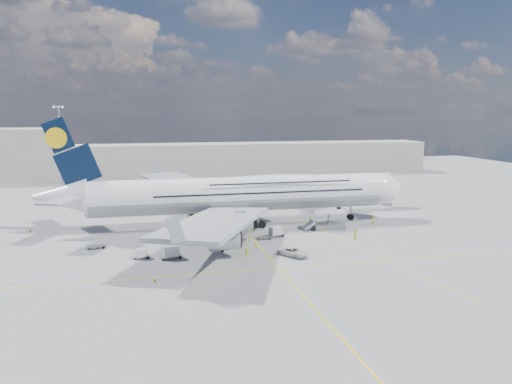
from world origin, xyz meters
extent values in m
plane|color=gray|center=(0.00, 0.00, 0.00)|extent=(300.00, 300.00, 0.00)
cube|color=yellow|center=(0.00, 0.00, 0.01)|extent=(0.25, 220.00, 0.01)
cube|color=yellow|center=(0.00, -20.00, 0.01)|extent=(120.00, 0.25, 0.01)
cube|color=yellow|center=(14.00, 10.00, 0.01)|extent=(14.16, 99.06, 0.01)
cylinder|color=white|center=(0.00, 10.00, 6.80)|extent=(62.00, 7.20, 7.20)
cylinder|color=#9EA0A5|center=(0.00, 10.00, 6.65)|extent=(60.76, 7.13, 7.13)
ellipsoid|color=white|center=(8.00, 10.00, 8.78)|extent=(36.00, 6.84, 3.76)
ellipsoid|color=white|center=(31.00, 10.00, 6.80)|extent=(11.52, 7.20, 7.20)
ellipsoid|color=black|center=(34.24, 10.00, 7.40)|extent=(3.84, 4.16, 1.44)
cone|color=white|center=(-35.50, 10.00, 7.60)|extent=(10.00, 6.84, 6.84)
cube|color=black|center=(-33.50, 10.00, 16.40)|extent=(11.02, 0.46, 14.61)
cylinder|color=yellow|center=(-35.60, 10.00, 18.90)|extent=(4.00, 0.60, 4.00)
cube|color=#999EA3|center=(-8.00, 30.00, 5.60)|extent=(25.49, 39.15, 3.35)
cube|color=#999EA3|center=(-8.00, -10.00, 5.60)|extent=(25.49, 39.15, 3.35)
cylinder|color=#B7BABF|center=(-3.00, 22.50, 3.20)|extent=(5.20, 3.50, 3.50)
cylinder|color=#B7BABF|center=(-7.50, 33.00, 3.20)|extent=(5.20, 3.50, 3.50)
cylinder|color=#B7BABF|center=(-3.00, -2.50, 3.20)|extent=(5.20, 3.50, 3.50)
cylinder|color=#B7BABF|center=(-7.50, -13.00, 3.20)|extent=(5.20, 3.50, 3.50)
cylinder|color=gray|center=(25.00, 10.00, 2.20)|extent=(0.44, 0.44, 3.80)
cylinder|color=black|center=(25.00, 10.00, 0.65)|extent=(1.30, 0.90, 1.30)
cylinder|color=gray|center=(0.00, 10.00, 2.20)|extent=(0.56, 0.56, 3.80)
cylinder|color=black|center=(0.00, 13.20, 0.75)|extent=(1.50, 0.90, 1.50)
cube|color=#B7B7BC|center=(25.00, 18.60, 7.10)|extent=(3.00, 10.00, 2.60)
cube|color=#B7B7BC|center=(33.00, 23.60, 7.10)|extent=(18.00, 3.00, 2.60)
cylinder|color=gray|center=(27.00, 21.60, 3.55)|extent=(0.80, 0.80, 7.10)
cylinder|color=black|center=(27.00, 21.60, 0.45)|extent=(0.90, 0.80, 0.90)
cylinder|color=gray|center=(41.00, 23.60, 3.55)|extent=(1.00, 1.00, 7.10)
cube|color=gray|center=(41.00, 23.60, 0.40)|extent=(2.00, 2.00, 0.80)
cylinder|color=#B7B7BC|center=(25.00, 14.80, 7.10)|extent=(3.60, 3.60, 2.80)
cube|color=silver|center=(17.00, 2.90, 3.50)|extent=(6.50, 3.20, 0.35)
cube|color=gray|center=(17.00, 2.90, 0.55)|extent=(6.50, 3.20, 1.10)
cube|color=gray|center=(17.00, 2.90, 2.05)|extent=(0.22, 1.99, 3.00)
cylinder|color=black|center=(14.40, 1.70, 0.35)|extent=(0.70, 0.30, 0.70)
cube|color=silver|center=(12.80, 2.90, 1.00)|extent=(2.16, 2.60, 1.60)
cylinder|color=gray|center=(-40.00, 45.00, 12.50)|extent=(0.70, 0.70, 25.00)
cube|color=gray|center=(-40.00, 45.00, 25.20)|extent=(3.00, 0.40, 0.60)
cube|color=#B2AD9E|center=(0.00, 95.00, 6.00)|extent=(180.00, 16.00, 12.00)
cube|color=#193814|center=(40.00, 140.00, 4.00)|extent=(160.00, 6.00, 8.00)
cube|color=gray|center=(-15.83, -10.98, 0.40)|extent=(3.66, 2.36, 0.20)
cylinder|color=black|center=(-17.19, -11.66, 0.25)|extent=(0.50, 0.20, 0.50)
cylinder|color=black|center=(-14.47, -10.30, 0.25)|extent=(0.50, 0.20, 0.50)
cube|color=silver|center=(-15.83, -10.98, 1.30)|extent=(2.74, 2.10, 1.70)
cube|color=gray|center=(-20.54, -9.90, 0.30)|extent=(2.85, 2.05, 0.15)
cylinder|color=black|center=(-21.56, -10.41, 0.19)|extent=(0.38, 0.15, 0.38)
cylinder|color=black|center=(-19.51, -9.38, 0.19)|extent=(0.38, 0.15, 0.38)
cube|color=silver|center=(-20.54, -9.90, 0.98)|extent=(2.17, 1.77, 1.28)
cube|color=gray|center=(-7.01, -6.34, 0.40)|extent=(3.65, 2.29, 0.21)
cylinder|color=black|center=(-8.39, -7.03, 0.25)|extent=(0.50, 0.21, 0.50)
cylinder|color=black|center=(-5.64, -5.65, 0.25)|extent=(0.50, 0.21, 0.50)
cube|color=gray|center=(-28.19, -1.80, 0.35)|extent=(3.34, 2.62, 0.18)
cylinder|color=black|center=(-29.38, -2.39, 0.22)|extent=(0.43, 0.18, 0.43)
cylinder|color=black|center=(-27.01, -1.21, 0.22)|extent=(0.43, 0.18, 0.43)
cube|color=gray|center=(4.77, -0.88, 0.36)|extent=(3.40, 2.47, 0.18)
cylinder|color=black|center=(3.55, -1.49, 0.22)|extent=(0.45, 0.18, 0.45)
cylinder|color=black|center=(5.99, -0.27, 0.22)|extent=(0.45, 0.18, 0.45)
cube|color=silver|center=(4.77, -0.88, 1.17)|extent=(2.59, 2.13, 1.52)
cube|color=gray|center=(1.98, -2.30, 0.32)|extent=(2.89, 1.76, 0.16)
cylinder|color=black|center=(0.89, -2.85, 0.20)|extent=(0.40, 0.16, 0.40)
cylinder|color=black|center=(3.08, -1.75, 0.20)|extent=(0.40, 0.16, 0.40)
cube|color=silver|center=(-7.88, -8.70, 0.62)|extent=(2.57, 1.40, 1.14)
cube|color=black|center=(-7.88, -8.70, 1.32)|extent=(0.99, 1.14, 0.44)
cylinder|color=black|center=(-8.76, -9.18, 0.28)|extent=(0.56, 0.22, 0.56)
cylinder|color=black|center=(-7.00, -8.22, 0.28)|extent=(0.56, 0.22, 0.56)
cube|color=gray|center=(-6.55, 19.66, 1.10)|extent=(7.59, 4.66, 2.19)
cube|color=silver|center=(-7.32, 19.66, 3.18)|extent=(5.84, 4.20, 2.41)
cube|color=silver|center=(-3.81, 19.66, 2.08)|extent=(2.64, 3.00, 1.75)
cube|color=black|center=(-3.04, 19.66, 2.30)|extent=(0.82, 2.14, 0.99)
cylinder|color=black|center=(-4.14, 18.40, 0.60)|extent=(1.21, 0.38, 1.21)
cylinder|color=black|center=(-8.96, 20.92, 0.60)|extent=(1.21, 0.38, 1.21)
cube|color=orange|center=(-7.32, 19.66, 2.41)|extent=(5.91, 4.27, 0.55)
cube|color=gray|center=(-22.11, 37.31, 0.96)|extent=(6.53, 3.32, 1.92)
cube|color=silver|center=(-22.78, 37.31, 2.78)|extent=(4.94, 3.14, 2.11)
cube|color=silver|center=(-19.72, 37.31, 1.82)|extent=(2.07, 2.47, 1.53)
cube|color=black|center=(-19.04, 37.31, 2.01)|extent=(0.47, 1.91, 0.86)
cylinder|color=black|center=(-20.00, 36.21, 0.53)|extent=(1.05, 0.34, 1.05)
cylinder|color=black|center=(-24.22, 38.42, 0.53)|extent=(1.05, 0.34, 1.05)
imported|color=silver|center=(4.09, -14.28, 0.75)|extent=(5.07, 5.83, 1.49)
imported|color=#EFFF1A|center=(27.67, 4.23, 0.95)|extent=(0.83, 0.78, 1.91)
imported|color=#C2F91A|center=(14.33, 6.08, 0.97)|extent=(1.19, 1.15, 1.93)
imported|color=#C3F319|center=(-7.19, -2.51, 0.89)|extent=(0.54, 1.08, 1.77)
imported|color=#D0ED18|center=(18.76, -6.43, 0.95)|extent=(1.08, 1.09, 1.90)
imported|color=#C3FF1A|center=(-3.58, -13.09, 0.84)|extent=(1.20, 0.87, 1.68)
cone|color=orange|center=(26.75, 17.30, 0.26)|extent=(0.40, 0.40, 0.51)
cube|color=orange|center=(26.75, 17.30, 0.01)|extent=(0.35, 0.35, 0.03)
cone|color=orange|center=(-13.42, 23.21, 0.30)|extent=(0.48, 0.48, 0.61)
cube|color=orange|center=(-13.42, 23.21, 0.02)|extent=(0.41, 0.41, 0.03)
cone|color=orange|center=(-6.32, 34.28, 0.28)|extent=(0.44, 0.44, 0.56)
cube|color=orange|center=(-6.32, 34.28, 0.01)|extent=(0.38, 0.38, 0.03)
cone|color=orange|center=(-0.56, -6.78, 0.32)|extent=(0.50, 0.50, 0.64)
cube|color=orange|center=(-0.56, -6.78, 0.02)|extent=(0.43, 0.43, 0.03)
cone|color=orange|center=(-18.84, -22.06, 0.28)|extent=(0.44, 0.44, 0.56)
cube|color=orange|center=(-18.84, -22.06, 0.02)|extent=(0.38, 0.38, 0.03)
cone|color=orange|center=(-42.24, 13.99, 0.30)|extent=(0.47, 0.47, 0.59)
cube|color=orange|center=(-42.24, 13.99, 0.02)|extent=(0.40, 0.40, 0.03)
camera|label=1|loc=(-20.16, -91.15, 23.82)|focal=35.00mm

